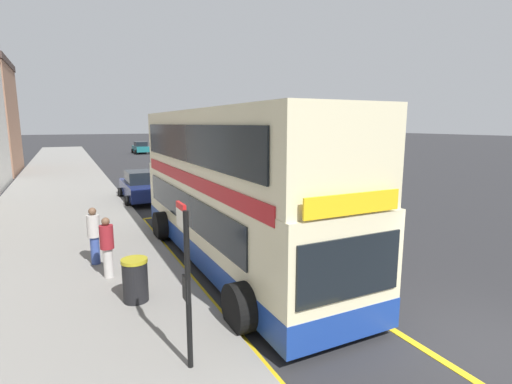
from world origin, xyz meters
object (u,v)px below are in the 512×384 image
object	(u,v)px
bus_stop_sign	(186,273)
pedestrian_further_back	(94,234)
parked_car_navy_kerbside	(142,186)
parked_car_teal_behind	(141,148)
parked_car_navy_distant	(253,180)
double_decker_bus	(230,192)
litter_bin	(135,280)
pedestrian_waiting_near_sign	(107,245)

from	to	relation	value
bus_stop_sign	pedestrian_further_back	bearing A→B (deg)	100.22
bus_stop_sign	pedestrian_further_back	world-z (taller)	bus_stop_sign
bus_stop_sign	parked_car_navy_kerbside	world-z (taller)	bus_stop_sign
bus_stop_sign	parked_car_teal_behind	world-z (taller)	bus_stop_sign
parked_car_navy_distant	parked_car_teal_behind	xyz separation A→B (m)	(-0.38, 34.42, 0.00)
double_decker_bus	bus_stop_sign	distance (m)	5.32
bus_stop_sign	litter_bin	distance (m)	2.98
pedestrian_further_back	litter_bin	distance (m)	2.97
pedestrian_waiting_near_sign	parked_car_teal_behind	bearing A→B (deg)	79.07
parked_car_navy_distant	pedestrian_further_back	bearing A→B (deg)	-133.91
bus_stop_sign	parked_car_navy_distant	xyz separation A→B (m)	(8.17, 14.45, -0.91)
bus_stop_sign	parked_car_teal_behind	bearing A→B (deg)	80.95
double_decker_bus	parked_car_navy_distant	world-z (taller)	double_decker_bus
parked_car_teal_behind	pedestrian_waiting_near_sign	world-z (taller)	pedestrian_waiting_near_sign
bus_stop_sign	parked_car_teal_behind	size ratio (longest dim) A/B	0.63
pedestrian_waiting_near_sign	pedestrian_further_back	bearing A→B (deg)	101.01
double_decker_bus	parked_car_navy_distant	bearing A→B (deg)	60.70
pedestrian_waiting_near_sign	litter_bin	bearing A→B (deg)	-76.87
parked_car_navy_kerbside	parked_car_teal_behind	distance (m)	34.55
litter_bin	parked_car_navy_distant	bearing A→B (deg)	53.80
bus_stop_sign	parked_car_navy_kerbside	size ratio (longest dim) A/B	0.63
double_decker_bus	litter_bin	bearing A→B (deg)	-148.66
litter_bin	parked_car_navy_kerbside	bearing A→B (deg)	79.20
pedestrian_further_back	parked_car_navy_distant	bearing A→B (deg)	43.81
pedestrian_waiting_near_sign	bus_stop_sign	bearing A→B (deg)	-79.99
bus_stop_sign	parked_car_teal_behind	distance (m)	49.49
double_decker_bus	pedestrian_waiting_near_sign	distance (m)	3.60
double_decker_bus	pedestrian_further_back	xyz separation A→B (m)	(-3.66, 1.04, -1.05)
parked_car_navy_distant	pedestrian_waiting_near_sign	size ratio (longest dim) A/B	2.67
bus_stop_sign	parked_car_navy_kerbside	bearing A→B (deg)	82.65
litter_bin	double_decker_bus	bearing A→B (deg)	31.34
bus_stop_sign	parked_car_navy_distant	size ratio (longest dim) A/B	0.63
litter_bin	parked_car_teal_behind	bearing A→B (deg)	79.95
bus_stop_sign	pedestrian_further_back	size ratio (longest dim) A/B	1.65
parked_car_navy_kerbside	double_decker_bus	bearing A→B (deg)	-88.34
pedestrian_further_back	double_decker_bus	bearing A→B (deg)	-15.81
double_decker_bus	parked_car_teal_behind	world-z (taller)	double_decker_bus
parked_car_navy_distant	litter_bin	size ratio (longest dim) A/B	4.31
bus_stop_sign	litter_bin	bearing A→B (deg)	98.05
double_decker_bus	parked_car_navy_distant	size ratio (longest dim) A/B	2.56
double_decker_bus	litter_bin	distance (m)	3.83
parked_car_teal_behind	litter_bin	distance (m)	46.83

